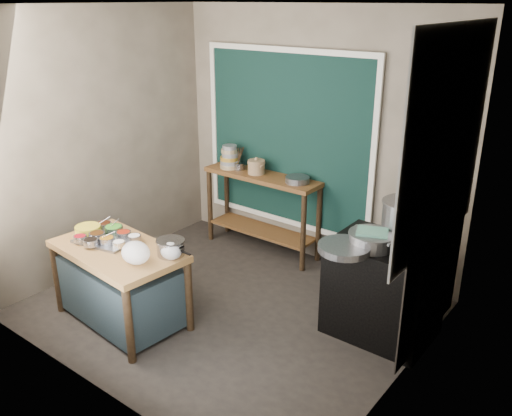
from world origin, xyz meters
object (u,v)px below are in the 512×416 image
Objects in this scene: prep_table at (121,285)px; stock_pot at (406,221)px; stove_block at (383,291)px; condiment_tray at (106,240)px; back_counter at (262,213)px; ceramic_crock at (256,168)px; saucepan at (171,247)px; yellow_basin at (88,231)px; utensil_cup at (239,166)px; steamer at (372,240)px.

prep_table is 2.64m from stock_pot.
stove_block is 1.73× the size of condiment_tray.
back_counter is 6.91× the size of ceramic_crock.
back_counter is at bearing 106.87° from saucepan.
stove_block is 0.66m from stock_pot.
stock_pot reaches higher than stove_block.
saucepan reaches higher than yellow_basin.
stock_pot is (1.59, 1.28, 0.24)m from saucepan.
back_counter is 5.60× the size of saucepan.
utensil_cup reaches higher than yellow_basin.
prep_table is at bearing -148.84° from steamer.
ceramic_crock reaches higher than condiment_tray.
stock_pot is at bearing -13.21° from utensil_cup.
yellow_basin is 1.13× the size of ceramic_crock.
steamer is at bearing 38.77° from saucepan.
prep_table is 1.39× the size of stove_block.
stock_pot reaches higher than ceramic_crock.
ceramic_crock is at bearing 109.07° from saucepan.
saucepan is at bearing -141.22° from stock_pot.
condiment_tray is 0.24m from yellow_basin.
steamer is (1.92, 1.16, 0.57)m from prep_table.
saucepan is at bearing 27.73° from prep_table.
steamer is at bearing -21.89° from utensil_cup.
yellow_basin is at bearing -103.42° from ceramic_crock.
ceramic_crock is at bearing -2.38° from utensil_cup.
steamer reaches higher than prep_table.
steamer is at bearing -24.29° from ceramic_crock.
saucepan reaches higher than condiment_tray.
yellow_basin is (-2.44, -1.28, 0.37)m from stove_block.
stove_block is 2.41m from utensil_cup.
stock_pot reaches higher than back_counter.
stock_pot is at bearing 40.65° from prep_table.
ceramic_crock is (0.24, 1.97, 0.26)m from condiment_tray.
utensil_cup reaches higher than prep_table.
ceramic_crock is (-1.97, 0.71, 0.60)m from stove_block.
back_counter reaches higher than stove_block.
stock_pot is (0.07, 0.18, 0.63)m from stove_block.
ceramic_crock reaches higher than utensil_cup.
stove_block is 0.55m from steamer.
back_counter is 2.78× the size of condiment_tray.
utensil_cup reaches higher than back_counter.
saucepan is at bearing -75.94° from ceramic_crock.
back_counter is at bearing 81.27° from condiment_tray.
back_counter is 2.11m from yellow_basin.
yellow_basin is 2.62m from steamer.
yellow_basin is (-0.54, -2.01, 0.32)m from back_counter.
ceramic_crock reaches higher than yellow_basin.
yellow_basin is (-0.44, 0.02, 0.42)m from prep_table.
utensil_cup is (-0.71, 1.82, 0.17)m from saucepan.
steamer is at bearing 36.33° from prep_table.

